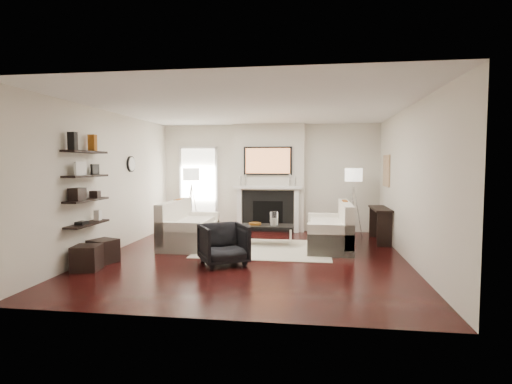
# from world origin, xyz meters

# --- Properties ---
(room_envelope) EXTENTS (6.00, 6.00, 6.00)m
(room_envelope) POSITION_xyz_m (0.00, 0.00, 1.35)
(room_envelope) COLOR black
(room_envelope) RESTS_ON ground
(chimney_breast) EXTENTS (1.80, 0.25, 2.70)m
(chimney_breast) POSITION_xyz_m (0.00, 2.88, 1.35)
(chimney_breast) COLOR silver
(chimney_breast) RESTS_ON floor
(fireplace_surround) EXTENTS (1.30, 0.02, 1.04)m
(fireplace_surround) POSITION_xyz_m (0.00, 2.74, 0.52)
(fireplace_surround) COLOR black
(fireplace_surround) RESTS_ON floor
(firebox) EXTENTS (0.75, 0.02, 0.65)m
(firebox) POSITION_xyz_m (0.00, 2.73, 0.45)
(firebox) COLOR black
(firebox) RESTS_ON floor
(mantel_pilaster_l) EXTENTS (0.12, 0.08, 1.10)m
(mantel_pilaster_l) POSITION_xyz_m (-0.72, 2.71, 0.55)
(mantel_pilaster_l) COLOR white
(mantel_pilaster_l) RESTS_ON floor
(mantel_pilaster_r) EXTENTS (0.12, 0.08, 1.10)m
(mantel_pilaster_r) POSITION_xyz_m (0.72, 2.71, 0.55)
(mantel_pilaster_r) COLOR white
(mantel_pilaster_r) RESTS_ON floor
(mantel_shelf) EXTENTS (1.70, 0.18, 0.07)m
(mantel_shelf) POSITION_xyz_m (0.00, 2.69, 1.12)
(mantel_shelf) COLOR white
(mantel_shelf) RESTS_ON chimney_breast
(tv_body) EXTENTS (1.20, 0.06, 0.70)m
(tv_body) POSITION_xyz_m (0.00, 2.71, 1.78)
(tv_body) COLOR black
(tv_body) RESTS_ON chimney_breast
(tv_screen) EXTENTS (1.10, 0.00, 0.62)m
(tv_screen) POSITION_xyz_m (0.00, 2.68, 1.78)
(tv_screen) COLOR #BF723F
(tv_screen) RESTS_ON tv_body
(candlestick_l_tall) EXTENTS (0.04, 0.04, 0.30)m
(candlestick_l_tall) POSITION_xyz_m (-0.55, 2.70, 1.30)
(candlestick_l_tall) COLOR silver
(candlestick_l_tall) RESTS_ON mantel_shelf
(candlestick_l_short) EXTENTS (0.04, 0.04, 0.24)m
(candlestick_l_short) POSITION_xyz_m (-0.68, 2.70, 1.27)
(candlestick_l_short) COLOR silver
(candlestick_l_short) RESTS_ON mantel_shelf
(candlestick_r_tall) EXTENTS (0.04, 0.04, 0.30)m
(candlestick_r_tall) POSITION_xyz_m (0.55, 2.70, 1.30)
(candlestick_r_tall) COLOR silver
(candlestick_r_tall) RESTS_ON mantel_shelf
(candlestick_r_short) EXTENTS (0.04, 0.04, 0.24)m
(candlestick_r_short) POSITION_xyz_m (0.68, 2.70, 1.27)
(candlestick_r_short) COLOR silver
(candlestick_r_short) RESTS_ON mantel_shelf
(hallway_panel) EXTENTS (0.90, 0.02, 2.10)m
(hallway_panel) POSITION_xyz_m (-1.85, 2.98, 1.05)
(hallway_panel) COLOR white
(hallway_panel) RESTS_ON floor
(door_trim_l) EXTENTS (0.06, 0.06, 2.16)m
(door_trim_l) POSITION_xyz_m (-2.33, 2.96, 1.05)
(door_trim_l) COLOR white
(door_trim_l) RESTS_ON floor
(door_trim_r) EXTENTS (0.06, 0.06, 2.16)m
(door_trim_r) POSITION_xyz_m (-1.37, 2.96, 1.05)
(door_trim_r) COLOR white
(door_trim_r) RESTS_ON floor
(door_trim_top) EXTENTS (1.02, 0.06, 0.06)m
(door_trim_top) POSITION_xyz_m (-1.85, 2.96, 2.13)
(door_trim_top) COLOR white
(door_trim_top) RESTS_ON wall_back
(rug) EXTENTS (2.60, 2.00, 0.01)m
(rug) POSITION_xyz_m (0.15, 0.69, 0.01)
(rug) COLOR #BEB39C
(rug) RESTS_ON floor
(loveseat_left_base) EXTENTS (0.85, 1.80, 0.42)m
(loveseat_left_base) POSITION_xyz_m (-1.44, 0.89, 0.21)
(loveseat_left_base) COLOR silver
(loveseat_left_base) RESTS_ON floor
(loveseat_left_back) EXTENTS (0.18, 1.80, 0.80)m
(loveseat_left_back) POSITION_xyz_m (-1.78, 0.89, 0.53)
(loveseat_left_back) COLOR silver
(loveseat_left_back) RESTS_ON floor
(loveseat_left_arm_n) EXTENTS (0.85, 0.18, 0.60)m
(loveseat_left_arm_n) POSITION_xyz_m (-1.44, 0.08, 0.30)
(loveseat_left_arm_n) COLOR silver
(loveseat_left_arm_n) RESTS_ON floor
(loveseat_left_arm_s) EXTENTS (0.85, 0.18, 0.60)m
(loveseat_left_arm_s) POSITION_xyz_m (-1.44, 1.70, 0.30)
(loveseat_left_arm_s) COLOR silver
(loveseat_left_arm_s) RESTS_ON floor
(loveseat_left_cushion) EXTENTS (0.63, 1.44, 0.10)m
(loveseat_left_cushion) POSITION_xyz_m (-1.39, 0.89, 0.47)
(loveseat_left_cushion) COLOR silver
(loveseat_left_cushion) RESTS_ON loveseat_left_base
(pillow_left_orange) EXTENTS (0.10, 0.42, 0.42)m
(pillow_left_orange) POSITION_xyz_m (-1.78, 1.19, 0.73)
(pillow_left_orange) COLOR #914D11
(pillow_left_orange) RESTS_ON loveseat_left_cushion
(pillow_left_charcoal) EXTENTS (0.10, 0.40, 0.40)m
(pillow_left_charcoal) POSITION_xyz_m (-1.78, 0.59, 0.72)
(pillow_left_charcoal) COLOR black
(pillow_left_charcoal) RESTS_ON loveseat_left_cushion
(loveseat_right_base) EXTENTS (0.85, 1.80, 0.42)m
(loveseat_right_base) POSITION_xyz_m (1.44, 1.01, 0.21)
(loveseat_right_base) COLOR silver
(loveseat_right_base) RESTS_ON floor
(loveseat_right_back) EXTENTS (0.18, 1.80, 0.80)m
(loveseat_right_back) POSITION_xyz_m (1.77, 1.01, 0.53)
(loveseat_right_back) COLOR silver
(loveseat_right_back) RESTS_ON floor
(loveseat_right_arm_n) EXTENTS (0.85, 0.18, 0.60)m
(loveseat_right_arm_n) POSITION_xyz_m (1.44, 0.20, 0.30)
(loveseat_right_arm_n) COLOR silver
(loveseat_right_arm_n) RESTS_ON floor
(loveseat_right_arm_s) EXTENTS (0.85, 0.18, 0.60)m
(loveseat_right_arm_s) POSITION_xyz_m (1.44, 1.82, 0.30)
(loveseat_right_arm_s) COLOR silver
(loveseat_right_arm_s) RESTS_ON floor
(loveseat_right_cushion) EXTENTS (0.63, 1.44, 0.10)m
(loveseat_right_cushion) POSITION_xyz_m (1.39, 1.01, 0.47)
(loveseat_right_cushion) COLOR silver
(loveseat_right_cushion) RESTS_ON loveseat_right_base
(pillow_right_orange) EXTENTS (0.10, 0.42, 0.42)m
(pillow_right_orange) POSITION_xyz_m (1.77, 1.31, 0.73)
(pillow_right_orange) COLOR #914D11
(pillow_right_orange) RESTS_ON loveseat_right_cushion
(pillow_right_charcoal) EXTENTS (0.10, 0.40, 0.40)m
(pillow_right_charcoal) POSITION_xyz_m (1.77, 0.71, 0.72)
(pillow_right_charcoal) COLOR black
(pillow_right_charcoal) RESTS_ON loveseat_right_cushion
(coffee_table) EXTENTS (1.10, 0.55, 0.04)m
(coffee_table) POSITION_xyz_m (0.16, 1.10, 0.40)
(coffee_table) COLOR black
(coffee_table) RESTS_ON floor
(coffee_leg_nw) EXTENTS (0.02, 0.02, 0.38)m
(coffee_leg_nw) POSITION_xyz_m (-0.34, 0.88, 0.19)
(coffee_leg_nw) COLOR silver
(coffee_leg_nw) RESTS_ON floor
(coffee_leg_ne) EXTENTS (0.02, 0.02, 0.38)m
(coffee_leg_ne) POSITION_xyz_m (0.66, 0.88, 0.19)
(coffee_leg_ne) COLOR silver
(coffee_leg_ne) RESTS_ON floor
(coffee_leg_sw) EXTENTS (0.02, 0.02, 0.38)m
(coffee_leg_sw) POSITION_xyz_m (-0.34, 1.32, 0.19)
(coffee_leg_sw) COLOR silver
(coffee_leg_sw) RESTS_ON floor
(coffee_leg_se) EXTENTS (0.02, 0.02, 0.38)m
(coffee_leg_se) POSITION_xyz_m (0.66, 1.32, 0.19)
(coffee_leg_se) COLOR silver
(coffee_leg_se) RESTS_ON floor
(hurricane_glass) EXTENTS (0.17, 0.17, 0.30)m
(hurricane_glass) POSITION_xyz_m (0.31, 1.10, 0.56)
(hurricane_glass) COLOR white
(hurricane_glass) RESTS_ON coffee_table
(hurricane_candle) EXTENTS (0.10, 0.10, 0.15)m
(hurricane_candle) POSITION_xyz_m (0.31, 1.10, 0.50)
(hurricane_candle) COLOR white
(hurricane_candle) RESTS_ON coffee_table
(copper_bowl) EXTENTS (0.26, 0.26, 0.04)m
(copper_bowl) POSITION_xyz_m (-0.09, 1.10, 0.45)
(copper_bowl) COLOR #A75F1B
(copper_bowl) RESTS_ON coffee_table
(armchair) EXTENTS (0.98, 0.96, 0.75)m
(armchair) POSITION_xyz_m (-0.39, -0.61, 0.38)
(armchair) COLOR black
(armchair) RESTS_ON floor
(lamp_left_post) EXTENTS (0.02, 0.02, 1.20)m
(lamp_left_post) POSITION_xyz_m (-1.85, 2.33, 0.60)
(lamp_left_post) COLOR silver
(lamp_left_post) RESTS_ON floor
(lamp_left_shade) EXTENTS (0.40, 0.40, 0.30)m
(lamp_left_shade) POSITION_xyz_m (-1.85, 2.33, 1.45)
(lamp_left_shade) COLOR white
(lamp_left_shade) RESTS_ON lamp_left_post
(lamp_left_leg_a) EXTENTS (0.25, 0.02, 1.23)m
(lamp_left_leg_a) POSITION_xyz_m (-1.74, 2.33, 0.60)
(lamp_left_leg_a) COLOR silver
(lamp_left_leg_a) RESTS_ON floor
(lamp_left_leg_b) EXTENTS (0.14, 0.22, 1.23)m
(lamp_left_leg_b) POSITION_xyz_m (-1.91, 2.42, 0.60)
(lamp_left_leg_b) COLOR silver
(lamp_left_leg_b) RESTS_ON floor
(lamp_left_leg_c) EXTENTS (0.14, 0.22, 1.23)m
(lamp_left_leg_c) POSITION_xyz_m (-1.91, 2.23, 0.60)
(lamp_left_leg_c) COLOR silver
(lamp_left_leg_c) RESTS_ON floor
(lamp_right_post) EXTENTS (0.02, 0.02, 1.20)m
(lamp_right_post) POSITION_xyz_m (2.05, 2.36, 0.60)
(lamp_right_post) COLOR silver
(lamp_right_post) RESTS_ON floor
(lamp_right_shade) EXTENTS (0.40, 0.40, 0.30)m
(lamp_right_shade) POSITION_xyz_m (2.05, 2.36, 1.45)
(lamp_right_shade) COLOR white
(lamp_right_shade) RESTS_ON lamp_right_post
(lamp_right_leg_a) EXTENTS (0.25, 0.02, 1.23)m
(lamp_right_leg_a) POSITION_xyz_m (2.16, 2.36, 0.60)
(lamp_right_leg_a) COLOR silver
(lamp_right_leg_a) RESTS_ON floor
(lamp_right_leg_b) EXTENTS (0.14, 0.22, 1.23)m
(lamp_right_leg_b) POSITION_xyz_m (2.00, 2.46, 0.60)
(lamp_right_leg_b) COLOR silver
(lamp_right_leg_b) RESTS_ON floor
(lamp_right_leg_c) EXTENTS (0.14, 0.22, 1.23)m
(lamp_right_leg_c) POSITION_xyz_m (1.99, 2.26, 0.60)
(lamp_right_leg_c) COLOR silver
(lamp_right_leg_c) RESTS_ON floor
(console_top) EXTENTS (0.35, 1.20, 0.04)m
(console_top) POSITION_xyz_m (2.57, 1.77, 0.73)
(console_top) COLOR black
(console_top) RESTS_ON floor
(console_leg_n) EXTENTS (0.30, 0.04, 0.71)m
(console_leg_n) POSITION_xyz_m (2.57, 1.22, 0.35)
(console_leg_n) COLOR black
(console_leg_n) RESTS_ON floor
(console_leg_s) EXTENTS (0.30, 0.04, 0.71)m
(console_leg_s) POSITION_xyz_m (2.57, 2.32, 0.35)
(console_leg_s) COLOR black
(console_leg_s) RESTS_ON floor
(wall_art) EXTENTS (0.03, 0.70, 0.70)m
(wall_art) POSITION_xyz_m (2.73, 2.05, 1.55)
(wall_art) COLOR tan
(wall_art) RESTS_ON wall_right
(shelf_bottom) EXTENTS (0.25, 1.00, 0.03)m
(shelf_bottom) POSITION_xyz_m (-2.62, -1.00, 0.70)
(shelf_bottom) COLOR black
(shelf_bottom) RESTS_ON wall_left
(shelf_lower) EXTENTS (0.25, 1.00, 0.04)m
(shelf_lower) POSITION_xyz_m (-2.62, -1.00, 1.10)
(shelf_lower) COLOR black
(shelf_lower) RESTS_ON wall_left
(shelf_upper) EXTENTS (0.25, 1.00, 0.04)m
(shelf_upper) POSITION_xyz_m (-2.62, -1.00, 1.50)
(shelf_upper) COLOR black
(shelf_upper) RESTS_ON wall_left
(shelf_top) EXTENTS (0.25, 1.00, 0.04)m
(shelf_top) POSITION_xyz_m (-2.62, -1.00, 1.90)
(shelf_top) COLOR black
(shelf_top) RESTS_ON wall_left
(decor_magfile_a) EXTENTS (0.12, 0.10, 0.28)m
(decor_magfile_a) POSITION_xyz_m (-2.62, -1.34, 2.06)
(decor_magfile_a) COLOR black
(decor_magfile_a) RESTS_ON shelf_top
(decor_magfile_b) EXTENTS (0.12, 0.10, 0.28)m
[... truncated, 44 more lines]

